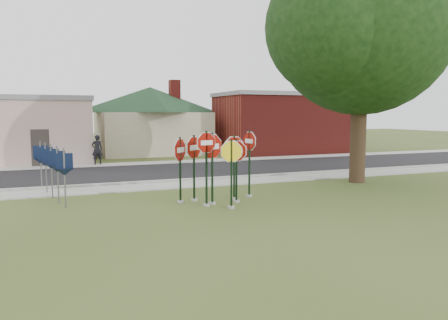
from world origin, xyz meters
name	(u,v)px	position (x,y,z in m)	size (l,w,h in m)	color
ground	(235,212)	(0.00, 0.00, 0.00)	(120.00, 120.00, 0.00)	#394D1D
sidewalk_near	(186,185)	(0.00, 5.50, 0.03)	(60.00, 1.60, 0.06)	gray
road	(162,172)	(0.00, 10.00, 0.02)	(60.00, 7.00, 0.04)	black
sidewalk_far	(145,163)	(0.00, 14.30, 0.03)	(60.00, 1.60, 0.06)	gray
curb	(179,180)	(0.00, 6.50, 0.07)	(60.00, 0.20, 0.14)	gray
stop_sign_center	(212,157)	(-0.29, 1.31, 1.62)	(1.12, 0.39, 2.58)	gray
stop_sign_yellow	(231,165)	(0.07, 0.49, 1.42)	(0.95, 0.28, 2.37)	gray
stop_sign_left	(206,158)	(-0.57, 1.12, 1.62)	(0.96, 0.24, 2.63)	gray
stop_sign_right	(236,163)	(0.61, 1.33, 1.41)	(0.75, 0.71, 2.32)	gray
stop_sign_back_right	(234,158)	(0.75, 1.85, 1.50)	(1.07, 0.24, 2.45)	gray
stop_sign_back_left	(194,158)	(-0.69, 2.12, 1.53)	(0.91, 0.66, 2.47)	gray
stop_sign_far_right	(249,155)	(1.47, 2.10, 1.57)	(0.24, 0.94, 2.58)	gray
stop_sign_far_left	(180,161)	(-1.24, 1.97, 1.49)	(0.78, 0.82, 2.41)	gray
route_sign_row	(51,165)	(-5.40, 4.50, 1.22)	(1.43, 4.63, 2.00)	#59595E
building_house	(150,107)	(2.00, 22.00, 3.65)	(11.60, 11.60, 6.20)	beige
building_brick	(283,122)	(12.00, 18.50, 2.40)	(10.20, 6.20, 4.75)	maroon
oak_tree	(362,24)	(7.50, 3.50, 7.03)	(11.60, 11.00, 11.03)	#312215
bg_tree_right	(332,90)	(22.00, 26.00, 5.58)	(5.60, 5.60, 8.40)	#312215
pedestrian	(97,150)	(-2.85, 14.57, 0.95)	(0.65, 0.43, 1.78)	black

